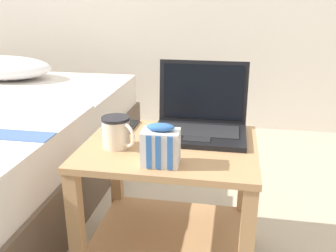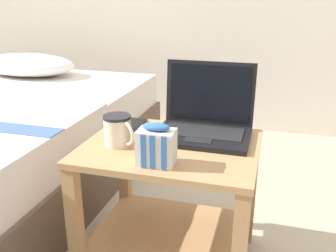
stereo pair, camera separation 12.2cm
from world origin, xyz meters
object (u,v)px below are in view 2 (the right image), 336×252
at_px(laptop, 204,121).
at_px(mug_front_left, 118,129).
at_px(cell_phone, 132,124).
at_px(snack_bag, 157,146).

height_order(laptop, mug_front_left, laptop).
distance_m(laptop, cell_phone, 0.29).
bearing_deg(snack_bag, laptop, 73.27).
distance_m(mug_front_left, snack_bag, 0.21).
bearing_deg(mug_front_left, laptop, 34.98).
bearing_deg(cell_phone, snack_bag, -56.57).
bearing_deg(snack_bag, mug_front_left, 147.74).
relative_size(snack_bag, cell_phone, 0.90).
distance_m(laptop, mug_front_left, 0.32).
bearing_deg(laptop, mug_front_left, -145.02).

